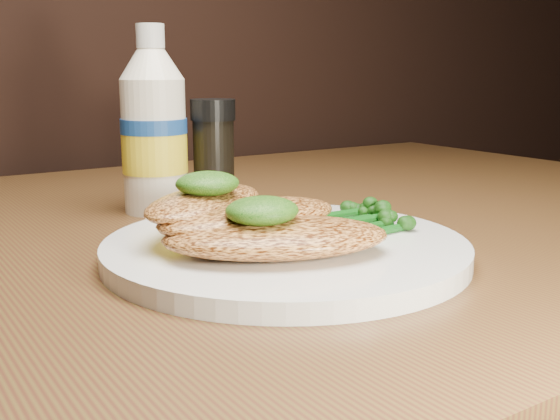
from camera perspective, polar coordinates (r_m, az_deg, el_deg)
plate at (r=0.53m, az=0.47°, el=-3.31°), size 0.28×0.28×0.01m
chicken_front at (r=0.48m, az=-0.32°, el=-2.30°), size 0.19×0.15×0.03m
chicken_mid at (r=0.51m, az=-2.60°, el=-0.55°), size 0.16×0.08×0.02m
chicken_back at (r=0.53m, az=-6.38°, el=0.62°), size 0.15×0.13×0.02m
pesto_front at (r=0.47m, az=-1.52°, el=-0.06°), size 0.06×0.05×0.02m
pesto_back at (r=0.52m, az=-6.16°, el=2.24°), size 0.06×0.05×0.02m
broccolini_bundle at (r=0.55m, az=4.52°, el=-0.77°), size 0.15×0.12×0.02m
mayo_bottle at (r=0.70m, az=-10.66°, el=7.49°), size 0.08×0.08×0.19m
pepper_grinder at (r=0.71m, az=-5.63°, el=4.74°), size 0.05×0.05×0.11m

